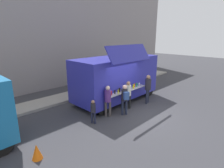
% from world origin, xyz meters
% --- Properties ---
extents(ground_plane, '(60.00, 60.00, 0.00)m').
position_xyz_m(ground_plane, '(0.00, 0.00, 0.00)').
color(ground_plane, '#38383D').
extents(curb_strip, '(28.00, 1.60, 0.15)m').
position_xyz_m(curb_strip, '(-3.28, 4.96, 0.07)').
color(curb_strip, '#9E998E').
rests_on(curb_strip, ground).
extents(building_behind, '(32.00, 2.40, 8.59)m').
position_xyz_m(building_behind, '(-2.28, 8.86, 4.30)').
color(building_behind, gray).
rests_on(building_behind, ground).
extents(food_truck_main, '(5.68, 2.96, 3.58)m').
position_xyz_m(food_truck_main, '(0.72, 2.34, 1.52)').
color(food_truck_main, '#2C2DA4').
rests_on(food_truck_main, ground).
extents(traffic_cone_orange, '(0.36, 0.36, 0.55)m').
position_xyz_m(traffic_cone_orange, '(-5.38, 0.29, 0.28)').
color(traffic_cone_orange, orange).
rests_on(traffic_cone_orange, ground).
extents(trash_bin, '(0.60, 0.60, 0.96)m').
position_xyz_m(trash_bin, '(5.21, 4.66, 0.48)').
color(trash_bin, '#2C5E3A').
rests_on(trash_bin, ground).
extents(customer_front_ordering, '(0.51, 0.40, 1.61)m').
position_xyz_m(customer_front_ordering, '(0.14, 0.91, 0.96)').
color(customer_front_ordering, black).
rests_on(customer_front_ordering, ground).
extents(customer_mid_with_backpack, '(0.45, 0.53, 1.63)m').
position_xyz_m(customer_mid_with_backpack, '(-0.64, 0.48, 1.00)').
color(customer_mid_with_backpack, '#1F253A').
rests_on(customer_mid_with_backpack, ground).
extents(customer_rear_waiting, '(0.34, 0.34, 1.65)m').
position_xyz_m(customer_rear_waiting, '(-1.37, 0.98, 0.98)').
color(customer_rear_waiting, '#4B4341').
rests_on(customer_rear_waiting, ground).
extents(customer_extra_browsing, '(0.36, 0.36, 1.78)m').
position_xyz_m(customer_extra_browsing, '(1.63, 0.59, 1.07)').
color(customer_extra_browsing, '#1F2334').
rests_on(customer_extra_browsing, ground).
extents(child_near_queue, '(0.24, 0.24, 1.18)m').
position_xyz_m(child_near_queue, '(-2.40, 0.91, 0.70)').
color(child_near_queue, '#1E2239').
rests_on(child_near_queue, ground).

